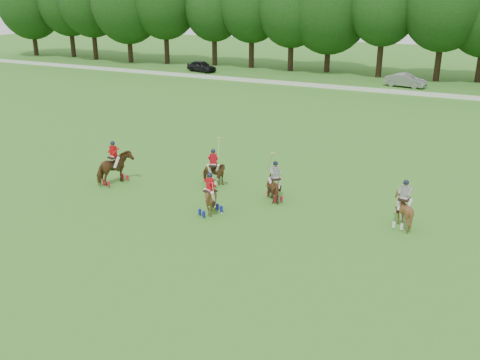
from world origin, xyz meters
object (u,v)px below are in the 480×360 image
at_px(polo_ball, 221,213).
at_px(polo_red_a, 115,168).
at_px(polo_red_c, 210,200).
at_px(car_mid, 406,80).
at_px(polo_red_b, 213,173).
at_px(car_left, 202,66).
at_px(polo_stripe_b, 403,210).
at_px(polo_stripe_a, 275,186).

bearing_deg(polo_ball, polo_red_a, 170.34).
bearing_deg(polo_red_c, polo_red_a, 167.75).
bearing_deg(car_mid, polo_red_a, 176.16).
bearing_deg(polo_red_a, car_mid, 76.16).
bearing_deg(polo_red_c, polo_red_b, 116.28).
xyz_separation_m(car_left, polo_ball, (23.55, -39.63, -0.66)).
height_order(polo_stripe_b, polo_ball, polo_stripe_b).
xyz_separation_m(polo_red_a, polo_red_b, (5.07, 2.20, -0.19)).
height_order(polo_red_c, polo_ball, polo_red_c).
bearing_deg(car_mid, car_left, 100.00).
height_order(car_left, car_mid, car_mid).
bearing_deg(polo_ball, polo_red_c, -152.18).
distance_m(car_mid, polo_stripe_a, 36.75).
distance_m(polo_red_a, polo_stripe_a, 9.12).
distance_m(car_left, polo_ball, 46.10).
height_order(polo_stripe_a, polo_ball, polo_stripe_a).
relative_size(car_mid, polo_ball, 48.69).
distance_m(polo_red_b, polo_red_c, 4.12).
bearing_deg(polo_red_c, polo_stripe_a, 56.35).
xyz_separation_m(car_left, polo_stripe_a, (25.17, -36.75, 0.04)).
height_order(car_left, polo_red_a, polo_red_a).
bearing_deg(polo_red_b, car_mid, 83.09).
height_order(car_left, polo_ball, car_left).
xyz_separation_m(polo_stripe_a, polo_ball, (-1.62, -2.88, -0.70)).
bearing_deg(polo_ball, polo_stripe_b, 16.65).
bearing_deg(car_left, car_mid, -75.14).
distance_m(polo_red_b, polo_stripe_b, 10.47).
bearing_deg(polo_red_c, car_mid, 86.32).
bearing_deg(polo_stripe_b, car_mid, 99.22).
relative_size(car_left, polo_red_c, 1.93).
height_order(polo_red_a, polo_stripe_a, polo_stripe_a).
distance_m(car_mid, polo_red_b, 36.45).
bearing_deg(polo_red_b, polo_stripe_b, -5.58).
xyz_separation_m(polo_red_c, polo_stripe_a, (2.08, 3.13, -0.01)).
height_order(car_left, polo_red_c, polo_red_c).
xyz_separation_m(car_mid, polo_stripe_b, (6.04, -37.20, 0.09)).
height_order(car_mid, polo_red_b, polo_red_b).
distance_m(polo_red_b, polo_ball, 4.20).
distance_m(polo_red_c, polo_stripe_a, 3.76).
height_order(polo_red_a, polo_ball, polo_red_a).
height_order(car_mid, polo_stripe_a, polo_stripe_a).
distance_m(car_mid, polo_red_c, 39.96).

